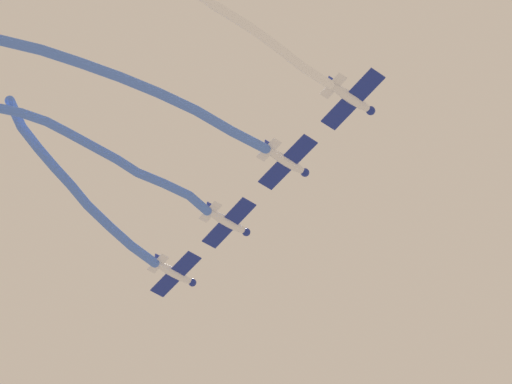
% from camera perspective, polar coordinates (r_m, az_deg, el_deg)
% --- Properties ---
extents(airplane_lead, '(6.61, 4.99, 1.63)m').
position_cam_1_polar(airplane_lead, '(80.28, 5.67, 5.49)').
color(airplane_lead, silver).
extents(airplane_left_wing, '(6.62, 5.00, 1.63)m').
position_cam_1_polar(airplane_left_wing, '(84.07, 1.83, 1.81)').
color(airplane_left_wing, silver).
extents(smoke_trail_left_wing, '(2.19, 27.50, 2.53)m').
position_cam_1_polar(smoke_trail_left_wing, '(79.54, -7.78, 6.29)').
color(smoke_trail_left_wing, '#4C75DB').
extents(airplane_right_wing, '(6.61, 4.99, 1.63)m').
position_cam_1_polar(airplane_right_wing, '(88.06, -1.64, -1.79)').
color(airplane_right_wing, silver).
extents(smoke_trail_right_wing, '(2.64, 23.45, 3.94)m').
position_cam_1_polar(smoke_trail_right_wing, '(85.83, -9.53, 2.46)').
color(smoke_trail_right_wing, '#4C75DB').
extents(airplane_slot, '(6.62, 5.00, 1.63)m').
position_cam_1_polar(airplane_slot, '(93.09, -4.77, -4.79)').
color(airplane_slot, silver).
extents(smoke_trail_slot, '(9.67, 18.78, 4.70)m').
position_cam_1_polar(smoke_trail_slot, '(89.39, -10.42, 0.17)').
color(smoke_trail_slot, '#4C75DB').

